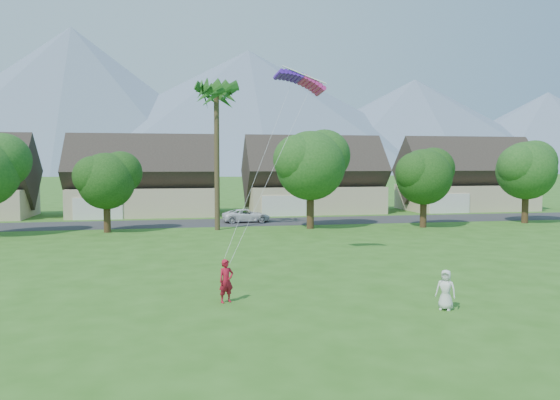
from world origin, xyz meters
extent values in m
plane|color=#2D6019|center=(0.00, 0.00, 0.00)|extent=(500.00, 500.00, 0.00)
cube|color=#2D2D30|center=(0.00, 34.00, 0.01)|extent=(90.00, 7.00, 0.01)
imported|color=#A41227|center=(-3.29, 4.36, 0.89)|extent=(0.77, 0.65, 1.79)
imported|color=silver|center=(5.05, 1.67, 0.79)|extent=(0.91, 0.88, 1.58)
imported|color=white|center=(1.15, 34.00, 0.63)|extent=(4.77, 2.59, 1.27)
cone|color=slate|center=(-55.00, 260.00, 35.00)|extent=(190.00, 190.00, 70.00)
cone|color=slate|center=(30.00, 260.00, 31.00)|extent=(240.00, 240.00, 62.00)
cone|color=slate|center=(120.00, 260.00, 25.00)|extent=(200.00, 200.00, 50.00)
cone|color=slate|center=(200.00, 260.00, 22.50)|extent=(180.00, 180.00, 45.00)
cube|color=beige|center=(-9.00, 43.00, 1.50)|extent=(15.00, 8.00, 3.00)
cube|color=#382D28|center=(-9.00, 43.00, 4.79)|extent=(15.75, 8.15, 8.15)
cube|color=silver|center=(-13.20, 38.94, 1.10)|extent=(4.80, 0.12, 2.20)
cube|color=beige|center=(10.00, 43.00, 1.50)|extent=(15.00, 8.00, 3.00)
cube|color=#382D28|center=(10.00, 43.00, 4.79)|extent=(15.75, 8.15, 8.15)
cube|color=silver|center=(5.80, 38.94, 1.10)|extent=(4.80, 0.12, 2.20)
cube|color=beige|center=(29.00, 43.00, 1.50)|extent=(15.00, 8.00, 3.00)
cube|color=#382D28|center=(29.00, 43.00, 4.79)|extent=(15.75, 8.15, 8.15)
cube|color=silver|center=(24.80, 38.94, 1.10)|extent=(4.80, 0.12, 2.20)
cylinder|color=#47301C|center=(-11.00, 28.50, 1.09)|extent=(0.56, 0.56, 2.18)
sphere|color=#214916|center=(-11.00, 28.50, 4.22)|extent=(4.62, 4.62, 4.62)
cylinder|color=#47301C|center=(6.00, 28.00, 1.41)|extent=(0.62, 0.62, 2.82)
sphere|color=#214916|center=(6.00, 28.00, 5.46)|extent=(5.98, 5.98, 5.98)
cylinder|color=#47301C|center=(16.00, 27.00, 1.15)|extent=(0.58, 0.58, 2.30)
sphere|color=#214916|center=(16.00, 27.00, 4.46)|extent=(4.90, 4.90, 4.90)
cylinder|color=#47301C|center=(27.00, 28.50, 1.28)|extent=(0.60, 0.60, 2.56)
sphere|color=#214916|center=(27.00, 28.50, 4.96)|extent=(5.44, 5.44, 5.44)
cylinder|color=#4C3D26|center=(-2.00, 28.50, 6.00)|extent=(0.44, 0.44, 12.00)
sphere|color=#286021|center=(-2.00, 28.50, 12.30)|extent=(3.00, 3.00, 3.00)
cube|color=#5219BF|center=(0.96, 12.63, 10.45)|extent=(1.53, 1.16, 0.50)
cube|color=#C9257E|center=(2.38, 12.63, 10.45)|extent=(1.53, 1.16, 0.50)
camera|label=1|loc=(-5.13, -17.78, 5.78)|focal=35.00mm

